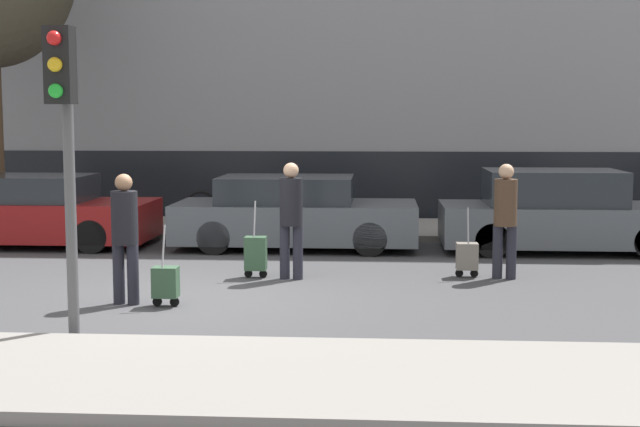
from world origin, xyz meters
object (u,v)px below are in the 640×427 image
(pedestrian_right, at_px, (505,214))
(pedestrian_center, at_px, (291,213))
(parked_car_1, at_px, (294,214))
(trolley_left, at_px, (166,282))
(trolley_right, at_px, (467,256))
(traffic_light, at_px, (64,118))
(parked_car_2, at_px, (559,214))
(parked_bicycle, at_px, (225,207))
(pedestrian_left, at_px, (125,231))
(trolley_center, at_px, (256,253))
(parked_car_0, at_px, (30,212))

(pedestrian_right, bearing_deg, pedestrian_center, -165.83)
(parked_car_1, bearing_deg, trolley_left, -102.56)
(trolley_right, relative_size, traffic_light, 0.32)
(trolley_left, bearing_deg, parked_car_2, 40.50)
(parked_car_2, distance_m, parked_bicycle, 6.98)
(trolley_left, relative_size, pedestrian_center, 0.60)
(trolley_right, bearing_deg, pedestrian_left, -153.86)
(trolley_left, distance_m, parked_bicycle, 7.67)
(pedestrian_center, bearing_deg, trolley_left, -117.23)
(trolley_center, relative_size, traffic_light, 0.35)
(pedestrian_center, height_order, parked_bicycle, pedestrian_center)
(parked_bicycle, bearing_deg, pedestrian_right, -46.39)
(parked_car_1, bearing_deg, traffic_light, -104.11)
(parked_car_1, distance_m, pedestrian_right, 4.50)
(pedestrian_left, bearing_deg, trolley_left, 179.92)
(pedestrian_right, bearing_deg, traffic_light, -132.01)
(parked_car_0, distance_m, pedestrian_right, 8.86)
(pedestrian_left, relative_size, trolley_left, 1.61)
(parked_car_0, relative_size, pedestrian_left, 2.66)
(parked_car_0, height_order, traffic_light, traffic_light)
(parked_car_1, distance_m, trolley_right, 4.03)
(pedestrian_center, xyz_separation_m, trolley_center, (-0.54, 0.07, -0.62))
(parked_bicycle, bearing_deg, parked_car_1, -55.81)
(trolley_left, xyz_separation_m, parked_bicycle, (-0.56, 7.65, 0.18))
(parked_car_0, bearing_deg, trolley_left, -53.36)
(trolley_left, height_order, parked_bicycle, parked_bicycle)
(pedestrian_right, relative_size, traffic_light, 0.51)
(pedestrian_left, height_order, parked_bicycle, pedestrian_left)
(trolley_left, bearing_deg, parked_car_0, 126.64)
(parked_car_0, distance_m, parked_car_2, 9.72)
(parked_car_2, distance_m, trolley_center, 5.87)
(pedestrian_right, xyz_separation_m, traffic_light, (-5.18, -4.07, 1.42))
(parked_car_2, bearing_deg, parked_car_0, 179.68)
(trolley_right, bearing_deg, trolley_center, -175.35)
(parked_car_1, xyz_separation_m, pedestrian_center, (0.27, -3.12, 0.36))
(pedestrian_center, bearing_deg, parked_bicycle, 117.07)
(parked_car_1, relative_size, parked_bicycle, 2.49)
(pedestrian_right, bearing_deg, parked_car_0, 171.02)
(pedestrian_left, distance_m, trolley_center, 2.51)
(parked_car_2, relative_size, trolley_left, 4.08)
(pedestrian_left, distance_m, parked_bicycle, 7.56)
(parked_car_1, bearing_deg, trolley_right, -43.98)
(parked_car_1, relative_size, traffic_light, 1.32)
(parked_car_0, xyz_separation_m, pedestrian_right, (8.38, -2.86, 0.35))
(parked_car_1, distance_m, trolley_left, 5.27)
(pedestrian_center, relative_size, traffic_light, 0.52)
(trolley_left, height_order, pedestrian_right, pedestrian_right)
(trolley_right, height_order, parked_bicycle, parked_bicycle)
(pedestrian_center, bearing_deg, pedestrian_left, -127.77)
(pedestrian_right, bearing_deg, parked_car_1, 149.84)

